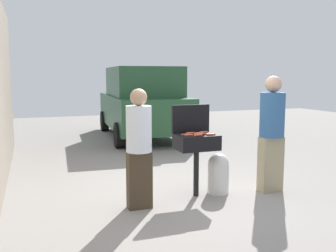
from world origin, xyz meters
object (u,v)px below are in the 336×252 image
hot_dog_0 (198,135)px  parked_minivan (142,102)px  hot_dog_6 (189,135)px  hot_dog_9 (207,134)px  hot_dog_10 (199,134)px  person_left (139,144)px  hot_dog_4 (200,133)px  person_right (272,130)px  hot_dog_5 (186,135)px  propane_tank (218,172)px  hot_dog_11 (210,134)px  bbq_grill (196,144)px  hot_dog_3 (211,134)px  hot_dog_8 (204,132)px  hot_dog_2 (198,133)px  hot_dog_1 (198,134)px  hot_dog_7 (191,133)px

hot_dog_0 → parked_minivan: size_ratio=0.03×
hot_dog_6 → hot_dog_9: (0.30, 0.01, 0.00)m
hot_dog_10 → person_left: person_left is taller
hot_dog_4 → parked_minivan: 5.53m
hot_dog_10 → person_right: person_right is taller
hot_dog_4 → hot_dog_5: bearing=-166.1°
propane_tank → parked_minivan: 5.58m
hot_dog_11 → bbq_grill: bearing=145.4°
hot_dog_3 → hot_dog_8: 0.26m
hot_dog_8 → hot_dog_9: (-0.02, -0.17, 0.00)m
bbq_grill → person_right: (1.17, -0.18, 0.18)m
hot_dog_4 → parked_minivan: parked_minivan is taller
hot_dog_10 → person_left: size_ratio=0.08×
hot_dog_2 → person_left: size_ratio=0.08×
hot_dog_2 → parked_minivan: parked_minivan is taller
hot_dog_0 → hot_dog_3: 0.21m
hot_dog_2 → bbq_grill: bearing=-155.4°
hot_dog_2 → person_left: bearing=-167.0°
hot_dog_1 → hot_dog_9: bearing=3.0°
hot_dog_1 → hot_dog_11: (0.17, -0.04, 0.00)m
hot_dog_3 → hot_dog_5: (-0.34, 0.12, 0.00)m
hot_dog_6 → hot_dog_10: (0.19, 0.06, 0.00)m
hot_dog_11 → hot_dog_4: bearing=121.9°
hot_dog_11 → parked_minivan: bearing=83.8°
hot_dog_3 → person_right: size_ratio=0.07×
hot_dog_2 → parked_minivan: (0.75, 5.52, 0.09)m
hot_dog_5 → hot_dog_9: bearing=-7.2°
hot_dog_3 → hot_dog_6: 0.33m
hot_dog_8 → hot_dog_10: size_ratio=1.00×
hot_dog_1 → hot_dog_3: size_ratio=1.00×
bbq_grill → hot_dog_4: bearing=29.1°
person_right → hot_dog_2: bearing=-17.4°
hot_dog_7 → hot_dog_8: (0.22, 0.02, 0.00)m
hot_dog_2 → hot_dog_4: 0.05m
hot_dog_11 → hot_dog_6: bearing=173.3°
hot_dog_10 → parked_minivan: (0.75, 5.55, 0.09)m
hot_dog_2 → hot_dog_4: bearing=31.4°
person_left → bbq_grill: bearing=21.3°
parked_minivan → hot_dog_0: bearing=85.5°
hot_dog_9 → hot_dog_3: bearing=-74.4°
bbq_grill → hot_dog_6: (-0.16, -0.08, 0.16)m
hot_dog_4 → hot_dog_10: 0.07m
person_left → person_right: (2.10, 0.03, 0.09)m
hot_dog_0 → hot_dog_10: size_ratio=1.00×
bbq_grill → person_left: size_ratio=0.57×
bbq_grill → parked_minivan: bearing=82.0°
parked_minivan → propane_tank: bearing=89.6°
hot_dog_7 → propane_tank: 0.76m
hot_dog_9 → parked_minivan: 5.63m
hot_dog_11 → propane_tank: bearing=31.1°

